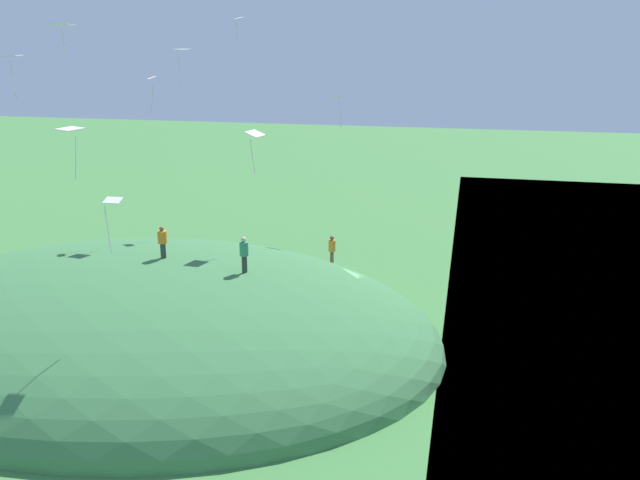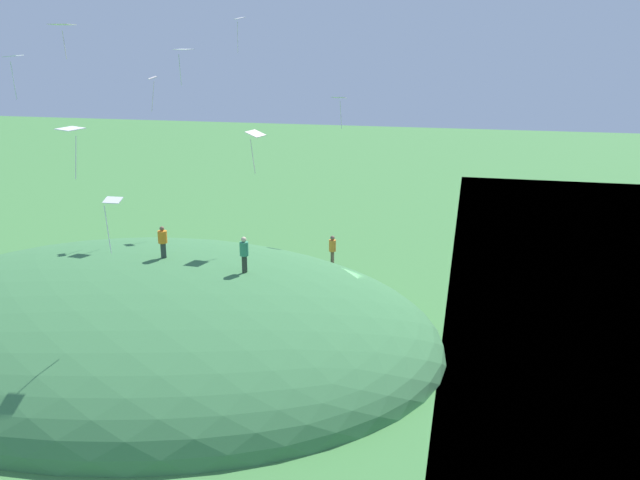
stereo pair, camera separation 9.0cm
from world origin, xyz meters
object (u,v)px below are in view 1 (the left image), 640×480
Objects in this scene: kite_10 at (152,82)px; kite_4 at (339,100)px; kite_3 at (183,51)px; kite_9 at (112,206)px; person_watching_kites at (244,250)px; kite_8 at (239,22)px; kite_7 at (255,136)px; kite_5 at (71,131)px; kite_6 at (12,59)px; person_near_shore at (162,239)px; person_with_child at (332,247)px; kite_1 at (61,26)px.

kite_4 is at bearing -147.82° from kite_10.
kite_3 reaches higher than kite_4.
kite_4 is at bearing -106.77° from kite_9.
kite_8 is (3.59, -10.79, 10.22)m from person_watching_kites.
kite_10 is (9.11, 5.73, 1.26)m from kite_4.
kite_8 reaches higher than kite_7.
kite_3 is 1.03× the size of kite_10.
kite_4 reaches higher than kite_9.
kite_9 is (-2.49, 1.70, -2.53)m from kite_5.
kite_4 is (-7.61, -4.91, -2.83)m from kite_3.
kite_6 is at bearing 53.07° from kite_8.
person_near_shore is 0.74× the size of kite_7.
person_near_shore is at bearing -69.89° from person_watching_kites.
person_with_child is 0.86× the size of kite_6.
kite_8 is (5.64, 1.27, 4.42)m from kite_4.
kite_7 is (0.70, -4.28, 4.64)m from person_watching_kites.
person_watching_kites is 0.98× the size of person_with_child.
kite_6 is at bearing 145.46° from person_near_shore.
kite_10 is (7.06, -6.32, 7.07)m from person_watching_kites.
kite_4 is 1.03× the size of kite_10.
person_near_shore is 0.91× the size of person_watching_kites.
kite_7 is 10.28m from kite_9.
person_near_shore is 0.89× the size of person_with_child.
kite_3 reaches higher than kite_9.
person_near_shore is 0.78× the size of kite_8.
person_near_shore is 0.84× the size of kite_10.
kite_6 is (1.06, 2.60, -1.50)m from kite_1.
kite_8 reaches higher than kite_10.
kite_9 is at bearing 100.26° from kite_3.
person_watching_kites is 14.56m from kite_1.
person_watching_kites is 6.35m from kite_7.
person_near_shore is at bearing 179.76° from kite_6.
kite_3 reaches higher than person_with_child.
kite_3 reaches higher than person_watching_kites.
kite_5 is (1.46, 4.46, 5.64)m from person_near_shore.
kite_6 is at bearing -65.26° from person_watching_kites.
kite_10 is (3.80, -11.90, 3.84)m from kite_9.
kite_4 is 0.93× the size of kite_6.
kite_6 is at bearing -37.79° from kite_9.
person_with_child is 0.92× the size of kite_4.
kite_1 is 3.19m from kite_6.
kite_7 is 9.05m from kite_8.
kite_4 is at bearing -147.18° from kite_3.
kite_6 is at bearing 19.18° from kite_7.
kite_1 is 15.63m from kite_4.
person_near_shore is 7.34m from kite_5.
kite_3 reaches higher than kite_7.
kite_5 reaches higher than person_with_child.
kite_4 is at bearing -139.27° from kite_6.
person_watching_kites is 0.89× the size of kite_4.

